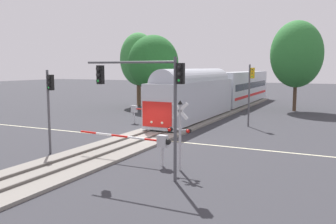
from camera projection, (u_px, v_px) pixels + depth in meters
ground_plane at (145, 139)px, 28.85m from camera, size 220.00×220.00×0.00m
road_centre_stripe at (145, 139)px, 28.85m from camera, size 44.00×0.20×0.01m
railway_track at (145, 137)px, 28.84m from camera, size 4.40×80.00×0.32m
commuter_train at (223, 89)px, 46.64m from camera, size 3.04×39.30×5.16m
crossing_gate_near at (151, 141)px, 21.02m from camera, size 6.39×0.40×1.80m
crossing_signal_mast at (180, 128)px, 19.68m from camera, size 1.36×0.44×3.88m
crossing_gate_far at (141, 110)px, 36.32m from camera, size 6.47×0.40×1.80m
traffic_signal_median at (49, 98)px, 23.49m from camera, size 0.53×0.38×5.46m
traffic_signal_near_right at (148, 87)px, 18.13m from camera, size 5.63×0.38×6.14m
traffic_signal_far_side at (251, 85)px, 34.13m from camera, size 0.53×0.38×5.89m
elm_centre_background at (297, 54)px, 46.03m from camera, size 6.52×6.52×11.49m
pine_left_background at (138, 59)px, 52.03m from camera, size 5.27×5.27×10.53m
oak_behind_train at (153, 63)px, 47.86m from camera, size 6.64×6.64×9.83m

